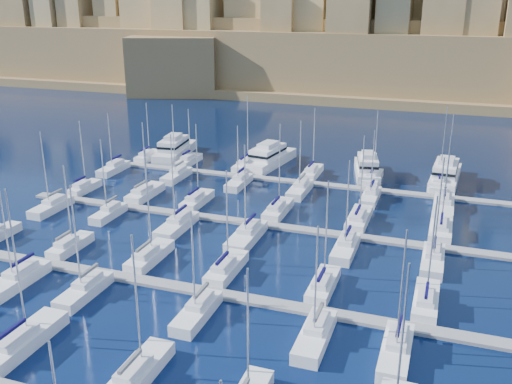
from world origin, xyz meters
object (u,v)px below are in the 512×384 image
at_px(motor_yacht_d, 445,174).
at_px(sailboat_2, 23,340).
at_px(motor_yacht_b, 269,157).
at_px(motor_yacht_c, 367,168).
at_px(motor_yacht_a, 175,149).

bearing_deg(motor_yacht_d, sailboat_2, -118.88).
xyz_separation_m(motor_yacht_b, motor_yacht_c, (20.36, -1.19, 0.00)).
bearing_deg(motor_yacht_c, motor_yacht_b, 176.66).
height_order(motor_yacht_a, motor_yacht_c, same).
distance_m(sailboat_2, motor_yacht_a, 71.44).
relative_size(motor_yacht_c, motor_yacht_d, 0.92).
bearing_deg(motor_yacht_a, motor_yacht_b, 0.89).
distance_m(sailboat_2, motor_yacht_c, 72.21).
height_order(motor_yacht_c, motor_yacht_d, same).
xyz_separation_m(sailboat_2, motor_yacht_c, (23.65, 68.22, 0.95)).
relative_size(motor_yacht_a, motor_yacht_d, 1.02).
relative_size(sailboat_2, motor_yacht_a, 1.04).
relative_size(motor_yacht_b, motor_yacht_c, 1.17).
distance_m(sailboat_2, motor_yacht_b, 69.49).
height_order(motor_yacht_b, motor_yacht_c, same).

